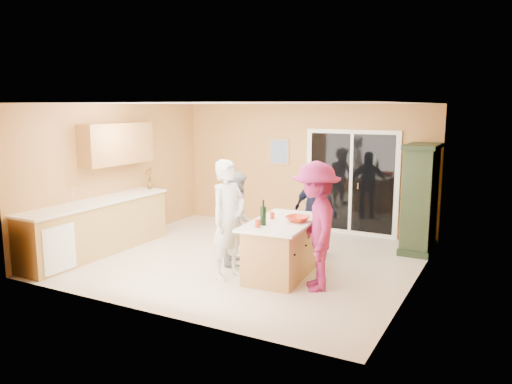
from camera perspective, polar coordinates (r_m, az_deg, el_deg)
The scene contains 22 objects.
floor at distance 8.52m, azimuth -1.22°, elevation -7.66°, with size 5.50×5.50×0.00m, color beige.
ceiling at distance 8.13m, azimuth -1.28°, elevation 10.10°, with size 5.50×5.00×0.10m, color white.
wall_back at distance 10.46m, azimuth 5.41°, elevation 2.86°, with size 5.50×0.10×2.60m, color #E9AC60.
wall_front at distance 6.20m, azimuth -12.54°, elevation -2.15°, with size 5.50×0.10×2.60m, color #E9AC60.
wall_left at distance 9.85m, azimuth -15.40°, elevation 2.11°, with size 0.10×5.00×2.60m, color #E9AC60.
wall_right at distance 7.32m, azimuth 17.94°, elevation -0.58°, with size 0.10×5.00×2.60m, color #E9AC60.
left_cabinet_run at distance 9.05m, azimuth -18.29°, elevation -4.08°, with size 0.65×3.05×1.24m.
upper_cabinets at distance 9.52m, azimuth -15.61°, elevation 5.34°, with size 0.35×1.60×0.75m, color #B38D45.
sliding_door at distance 10.11m, azimuth 10.82°, elevation 1.06°, with size 1.90×0.07×2.10m.
framed_picture at distance 10.63m, azimuth 2.64°, elevation 4.63°, with size 0.46×0.04×0.56m.
kitchen_island at distance 7.65m, azimuth 2.99°, elevation -6.61°, with size 0.99×1.68×0.85m.
green_hutch at distance 9.24m, azimuth 18.26°, elevation -0.84°, with size 0.55×1.04×1.91m.
woman_white at distance 7.43m, azimuth -3.18°, elevation -3.15°, with size 0.65×0.43×1.79m, color silver.
woman_grey at distance 8.15m, azimuth -2.07°, elevation -2.97°, with size 0.74×0.57×1.52m, color #969698.
woman_navy at distance 8.60m, azimuth 6.81°, elevation -2.26°, with size 0.90×0.38×1.54m, color #1C1E3D.
woman_magenta at distance 7.00m, azimuth 6.84°, elevation -3.91°, with size 1.17×0.67×1.81m, color #9C2264.
serving_bowl at distance 7.49m, azimuth 4.82°, elevation -3.07°, with size 0.35×0.35×0.08m, color red.
tulip_vase at distance 10.06m, azimuth -12.07°, elevation 1.61°, with size 0.23×0.16×0.44m, color red.
tumbler_near at distance 7.12m, azimuth 0.19°, elevation -3.62°, with size 0.08×0.08×0.11m, color red.
tumbler_far at distance 7.65m, azimuth 1.87°, elevation -2.69°, with size 0.07×0.07×0.10m, color red.
wine_bottle at distance 7.23m, azimuth 0.83°, elevation -2.67°, with size 0.09×0.09×0.37m.
white_plate at distance 8.04m, azimuth 2.39°, elevation -2.40°, with size 0.23×0.23×0.02m, color white.
Camera 1 is at (3.95, -7.11, 2.56)m, focal length 35.00 mm.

